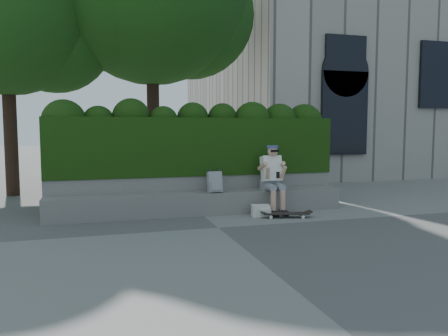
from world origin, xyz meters
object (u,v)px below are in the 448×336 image
object	(u,v)px
backpack_plaid	(215,182)
backpack_ground	(261,211)
skateboard	(286,214)
person	(272,176)

from	to	relation	value
backpack_plaid	backpack_ground	xyz separation A→B (m)	(0.82, -0.42, -0.54)
skateboard	backpack_ground	distance (m)	0.50
backpack_plaid	skateboard	bearing A→B (deg)	-30.54
person	backpack_ground	size ratio (longest dim) A/B	3.95
person	backpack_plaid	distance (m)	1.21
person	skateboard	bearing A→B (deg)	-86.09
skateboard	person	bearing A→B (deg)	107.52
skateboard	backpack_plaid	world-z (taller)	backpack_plaid
skateboard	backpack_ground	bearing A→B (deg)	161.80
person	backpack_ground	world-z (taller)	person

